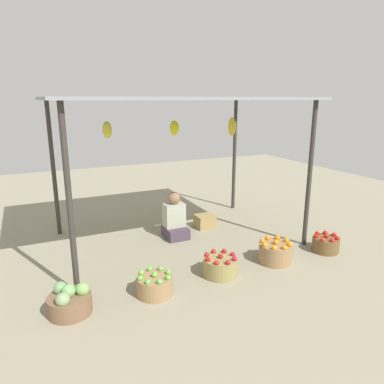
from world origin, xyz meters
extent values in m
plane|color=gray|center=(0.00, 0.00, 0.00)|extent=(14.00, 14.00, 0.00)
cylinder|color=#38332D|center=(-1.76, -1.09, 1.13)|extent=(0.07, 0.07, 2.26)
cylinder|color=#38332D|center=(1.76, -1.09, 1.13)|extent=(0.07, 0.07, 2.26)
cylinder|color=#38332D|center=(-1.76, 1.09, 1.13)|extent=(0.07, 0.07, 2.26)
cylinder|color=#38332D|center=(1.76, 1.09, 1.13)|extent=(0.07, 0.07, 2.26)
cube|color=gray|center=(0.00, 0.00, 2.28)|extent=(3.82, 2.47, 0.04)
ellipsoid|color=yellow|center=(-1.03, 0.16, 1.83)|extent=(0.14, 0.14, 0.25)
ellipsoid|color=yellow|center=(0.00, 0.06, 1.83)|extent=(0.15, 0.15, 0.23)
ellipsoid|color=yellow|center=(0.97, -0.07, 1.83)|extent=(0.13, 0.13, 0.30)
cube|color=#463949|center=(0.00, 0.07, 0.09)|extent=(0.36, 0.44, 0.18)
cube|color=#AEB19C|center=(0.00, 0.12, 0.38)|extent=(0.34, 0.22, 0.40)
sphere|color=#91694B|center=(0.00, 0.12, 0.67)|extent=(0.21, 0.21, 0.21)
cylinder|color=brown|center=(-1.89, -1.46, 0.10)|extent=(0.47, 0.47, 0.21)
sphere|color=#7BB069|center=(-1.89, -1.46, 0.27)|extent=(0.15, 0.15, 0.15)
sphere|color=#80B25C|center=(-1.74, -1.46, 0.25)|extent=(0.15, 0.15, 0.15)
sphere|color=#71A266|center=(-1.96, -1.33, 0.25)|extent=(0.15, 0.15, 0.15)
sphere|color=#84A26E|center=(-1.96, -1.58, 0.25)|extent=(0.15, 0.15, 0.15)
cylinder|color=#9E7B51|center=(-0.92, -1.49, 0.12)|extent=(0.43, 0.43, 0.23)
sphere|color=#6FBB49|center=(-0.92, -1.49, 0.26)|extent=(0.07, 0.07, 0.07)
sphere|color=#6EAE45|center=(-0.75, -1.49, 0.25)|extent=(0.07, 0.07, 0.07)
sphere|color=#71AB4E|center=(-0.80, -1.37, 0.25)|extent=(0.07, 0.07, 0.07)
sphere|color=#67BB4A|center=(-0.92, -1.32, 0.25)|extent=(0.07, 0.07, 0.07)
sphere|color=#71BC3D|center=(-1.05, -1.37, 0.25)|extent=(0.07, 0.07, 0.07)
sphere|color=#66B741|center=(-1.10, -1.49, 0.25)|extent=(0.07, 0.07, 0.07)
sphere|color=#65B14C|center=(-1.05, -1.62, 0.25)|extent=(0.07, 0.07, 0.07)
sphere|color=#66B54F|center=(-0.92, -1.67, 0.25)|extent=(0.07, 0.07, 0.07)
sphere|color=#6EB641|center=(-0.80, -1.62, 0.25)|extent=(0.07, 0.07, 0.07)
cylinder|color=#95874E|center=(0.03, -1.41, 0.12)|extent=(0.46, 0.46, 0.24)
sphere|color=#A81C19|center=(0.03, -1.41, 0.27)|extent=(0.07, 0.07, 0.07)
sphere|color=red|center=(0.21, -1.41, 0.26)|extent=(0.07, 0.07, 0.07)
sphere|color=red|center=(0.16, -1.28, 0.26)|extent=(0.07, 0.07, 0.07)
sphere|color=#B32524|center=(0.03, -1.22, 0.26)|extent=(0.07, 0.07, 0.07)
sphere|color=#AF2124|center=(-0.11, -1.28, 0.26)|extent=(0.07, 0.07, 0.07)
sphere|color=red|center=(-0.16, -1.41, 0.26)|extent=(0.07, 0.07, 0.07)
sphere|color=red|center=(-0.11, -1.54, 0.26)|extent=(0.07, 0.07, 0.07)
sphere|color=#B01E24|center=(0.03, -1.60, 0.26)|extent=(0.07, 0.07, 0.07)
sphere|color=red|center=(0.16, -1.54, 0.26)|extent=(0.07, 0.07, 0.07)
cylinder|color=#9A764D|center=(0.94, -1.40, 0.14)|extent=(0.47, 0.47, 0.27)
sphere|color=orange|center=(0.94, -1.40, 0.30)|extent=(0.08, 0.08, 0.08)
sphere|color=orange|center=(1.13, -1.40, 0.30)|extent=(0.08, 0.08, 0.08)
sphere|color=orange|center=(1.07, -1.26, 0.30)|extent=(0.08, 0.08, 0.08)
sphere|color=orange|center=(0.94, -1.21, 0.30)|extent=(0.08, 0.08, 0.08)
sphere|color=orange|center=(0.80, -1.26, 0.30)|extent=(0.08, 0.08, 0.08)
sphere|color=orange|center=(0.74, -1.40, 0.30)|extent=(0.08, 0.08, 0.08)
sphere|color=orange|center=(0.80, -1.54, 0.30)|extent=(0.08, 0.08, 0.08)
sphere|color=orange|center=(0.94, -1.59, 0.30)|extent=(0.08, 0.08, 0.08)
sphere|color=orange|center=(1.07, -1.54, 0.30)|extent=(0.08, 0.08, 0.08)
cylinder|color=brown|center=(1.86, -1.44, 0.11)|extent=(0.40, 0.40, 0.22)
sphere|color=red|center=(1.86, -1.44, 0.25)|extent=(0.07, 0.07, 0.07)
sphere|color=red|center=(2.02, -1.44, 0.24)|extent=(0.07, 0.07, 0.07)
sphere|color=red|center=(1.96, -1.31, 0.24)|extent=(0.07, 0.07, 0.07)
sphere|color=red|center=(1.83, -1.28, 0.24)|extent=(0.07, 0.07, 0.07)
sphere|color=red|center=(1.72, -1.37, 0.24)|extent=(0.07, 0.07, 0.07)
sphere|color=red|center=(1.72, -1.51, 0.24)|extent=(0.07, 0.07, 0.07)
sphere|color=red|center=(1.83, -1.59, 0.24)|extent=(0.07, 0.07, 0.07)
sphere|color=red|center=(1.96, -1.56, 0.24)|extent=(0.07, 0.07, 0.07)
cube|color=#A3874F|center=(0.67, 0.28, 0.12)|extent=(0.33, 0.30, 0.23)
camera|label=1|loc=(-2.14, -5.11, 2.27)|focal=33.08mm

